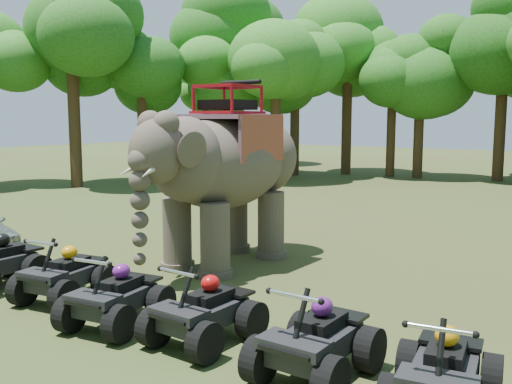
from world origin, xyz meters
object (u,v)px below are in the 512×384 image
(atv_2, at_px, (116,289))
(atv_4, at_px, (316,330))
(atv_5, at_px, (444,362))
(atv_1, at_px, (64,268))
(elephant, at_px, (226,173))
(atv_3, at_px, (204,302))

(atv_2, xyz_separation_m, atv_4, (3.65, 0.22, 0.02))
(atv_5, bearing_deg, atv_2, 173.42)
(atv_1, relative_size, atv_5, 1.01)
(atv_4, bearing_deg, atv_5, 0.82)
(atv_4, xyz_separation_m, atv_5, (1.69, 0.01, -0.03))
(atv_2, height_order, atv_4, atv_4)
(elephant, distance_m, atv_1, 4.34)
(atv_2, relative_size, atv_5, 1.01)
(atv_3, bearing_deg, atv_2, -168.71)
(atv_3, bearing_deg, elephant, 125.38)
(atv_3, bearing_deg, atv_1, -179.61)
(atv_2, distance_m, atv_3, 1.69)
(atv_1, xyz_separation_m, atv_5, (7.17, -0.13, -0.01))
(atv_4, distance_m, atv_5, 1.69)
(atv_1, bearing_deg, elephant, 69.33)
(elephant, relative_size, atv_2, 3.00)
(atv_4, bearing_deg, elephant, 139.00)
(elephant, xyz_separation_m, atv_4, (4.69, -4.13, -1.50))
(atv_1, distance_m, atv_2, 1.87)
(atv_2, bearing_deg, atv_3, 0.81)
(atv_1, height_order, atv_5, atv_1)
(atv_1, distance_m, atv_3, 3.50)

